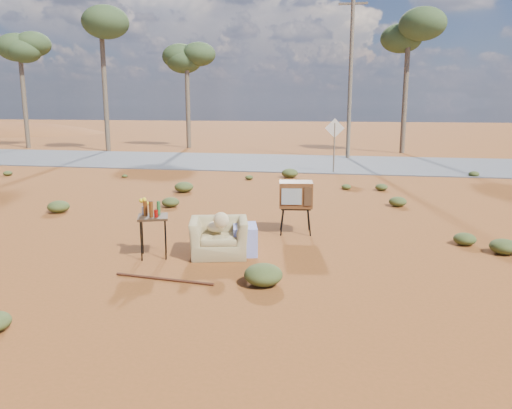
# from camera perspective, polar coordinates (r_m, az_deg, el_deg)

# --- Properties ---
(ground) EXTENTS (140.00, 140.00, 0.00)m
(ground) POSITION_cam_1_polar(r_m,az_deg,el_deg) (9.16, -3.68, -6.21)
(ground) COLOR brown
(ground) RESTS_ON ground
(highway) EXTENTS (140.00, 7.00, 0.04)m
(highway) POSITION_cam_1_polar(r_m,az_deg,el_deg) (23.70, 5.48, 4.76)
(highway) COLOR #565659
(highway) RESTS_ON ground
(dirt_mound) EXTENTS (26.00, 18.00, 2.00)m
(dirt_mound) POSITION_cam_1_polar(r_m,az_deg,el_deg) (53.36, -26.48, 7.32)
(dirt_mound) COLOR brown
(dirt_mound) RESTS_ON ground
(armchair) EXTENTS (1.34, 1.07, 0.92)m
(armchair) POSITION_cam_1_polar(r_m,az_deg,el_deg) (9.29, -3.70, -3.20)
(armchair) COLOR #947F50
(armchair) RESTS_ON ground
(tv_unit) EXTENTS (0.78, 0.66, 1.13)m
(tv_unit) POSITION_cam_1_polar(r_m,az_deg,el_deg) (10.76, 4.57, 1.08)
(tv_unit) COLOR black
(tv_unit) RESTS_ON ground
(side_table) EXTENTS (0.69, 0.69, 1.07)m
(side_table) POSITION_cam_1_polar(r_m,az_deg,el_deg) (9.29, -11.93, -1.11)
(side_table) COLOR #352213
(side_table) RESTS_ON ground
(rusty_bar) EXTENTS (1.71, 0.23, 0.05)m
(rusty_bar) POSITION_cam_1_polar(r_m,az_deg,el_deg) (8.20, -10.47, -8.37)
(rusty_bar) COLOR #4E2614
(rusty_bar) RESTS_ON ground
(road_sign) EXTENTS (0.78, 0.06, 2.19)m
(road_sign) POSITION_cam_1_polar(r_m,az_deg,el_deg) (20.49, 8.96, 7.78)
(road_sign) COLOR brown
(road_sign) RESTS_ON ground
(eucalyptus_far_left) EXTENTS (3.20, 3.20, 7.10)m
(eucalyptus_far_left) POSITION_cam_1_polar(r_m,az_deg,el_deg) (35.04, -25.39, 15.61)
(eucalyptus_far_left) COLOR brown
(eucalyptus_far_left) RESTS_ON ground
(eucalyptus_left) EXTENTS (3.20, 3.20, 8.10)m
(eucalyptus_left) POSITION_cam_1_polar(r_m,az_deg,el_deg) (31.18, -17.26, 18.63)
(eucalyptus_left) COLOR brown
(eucalyptus_left) RESTS_ON ground
(eucalyptus_near_left) EXTENTS (3.20, 3.20, 6.60)m
(eucalyptus_near_left) POSITION_cam_1_polar(r_m,az_deg,el_deg) (32.22, -7.93, 16.15)
(eucalyptus_near_left) COLOR brown
(eucalyptus_near_left) RESTS_ON ground
(eucalyptus_center) EXTENTS (3.20, 3.20, 7.60)m
(eucalyptus_center) POSITION_cam_1_polar(r_m,az_deg,el_deg) (29.79, 17.05, 18.05)
(eucalyptus_center) COLOR brown
(eucalyptus_center) RESTS_ON ground
(utility_pole_center) EXTENTS (1.40, 0.20, 8.00)m
(utility_pole_center) POSITION_cam_1_polar(r_m,az_deg,el_deg) (25.97, 10.75, 14.32)
(utility_pole_center) COLOR brown
(utility_pole_center) RESTS_ON ground
(scrub_patch) EXTENTS (17.49, 8.07, 0.33)m
(scrub_patch) POSITION_cam_1_polar(r_m,az_deg,el_deg) (13.46, -2.38, 0.18)
(scrub_patch) COLOR #3E4C21
(scrub_patch) RESTS_ON ground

